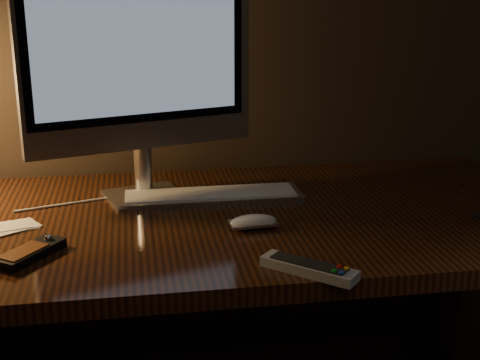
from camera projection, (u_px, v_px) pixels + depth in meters
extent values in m
cube|color=#3B1D0D|center=(219.00, 223.00, 1.53)|extent=(1.60, 0.75, 0.04)
cube|color=black|center=(446.00, 286.00, 2.06)|extent=(0.06, 0.06, 0.71)
cube|color=black|center=(204.00, 270.00, 1.93)|extent=(1.48, 0.02, 0.51)
cube|color=silver|center=(145.00, 196.00, 1.64)|extent=(0.22, 0.21, 0.01)
cylinder|color=silver|center=(143.00, 167.00, 1.65)|extent=(0.06, 0.06, 0.12)
cube|color=silver|center=(138.00, 52.00, 1.53)|extent=(0.54, 0.19, 0.45)
cube|color=black|center=(138.00, 39.00, 1.51)|extent=(0.50, 0.15, 0.38)
cube|color=#90A8C4|center=(138.00, 39.00, 1.50)|extent=(0.46, 0.14, 0.34)
cube|color=silver|center=(210.00, 195.00, 1.63)|extent=(0.44, 0.13, 0.02)
ellipsoid|color=white|center=(253.00, 223.00, 1.44)|extent=(0.11, 0.06, 0.02)
cube|color=black|center=(30.00, 253.00, 1.29)|extent=(0.13, 0.15, 0.02)
cube|color=brown|center=(30.00, 248.00, 1.29)|extent=(0.09, 0.10, 0.00)
sphere|color=silver|center=(30.00, 247.00, 1.29)|extent=(0.02, 0.02, 0.02)
cube|color=#9A9D9F|center=(309.00, 268.00, 1.22)|extent=(0.17, 0.16, 0.02)
cube|color=black|center=(309.00, 263.00, 1.22)|extent=(0.13, 0.13, 0.00)
cylinder|color=red|center=(309.00, 262.00, 1.22)|extent=(0.01, 0.01, 0.00)
cylinder|color=#0C8C19|center=(309.00, 262.00, 1.22)|extent=(0.01, 0.01, 0.00)
cylinder|color=gold|center=(309.00, 262.00, 1.22)|extent=(0.01, 0.01, 0.00)
cylinder|color=#1433BF|center=(309.00, 262.00, 1.22)|extent=(0.01, 0.01, 0.00)
cube|color=white|center=(12.00, 227.00, 1.44)|extent=(0.13, 0.11, 0.01)
cylinder|color=white|center=(159.00, 197.00, 1.63)|extent=(0.66, 0.06, 0.01)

